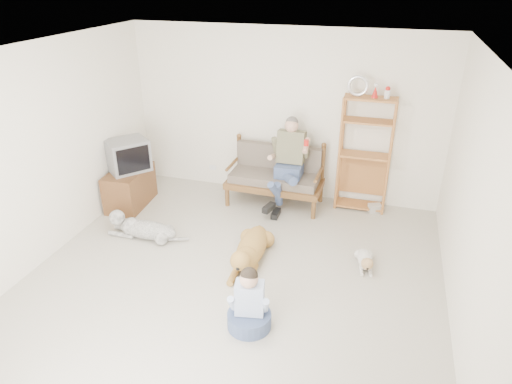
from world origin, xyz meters
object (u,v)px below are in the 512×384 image
(loveseat, at_px, (276,174))
(tv_stand, at_px, (130,188))
(etagere, at_px, (364,154))
(golden_retriever, at_px, (250,251))

(loveseat, relative_size, tv_stand, 1.63)
(tv_stand, bearing_deg, etagere, 11.36)
(etagere, relative_size, tv_stand, 2.24)
(loveseat, xyz_separation_m, golden_retriever, (0.11, -1.76, -0.31))
(etagere, height_order, tv_stand, etagere)
(loveseat, height_order, etagere, etagere)
(loveseat, distance_m, golden_retriever, 1.79)
(etagere, relative_size, golden_retriever, 1.45)
(loveseat, relative_size, golden_retriever, 1.05)
(loveseat, bearing_deg, golden_retriever, -85.39)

